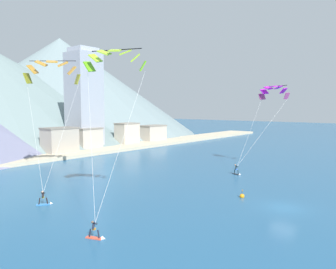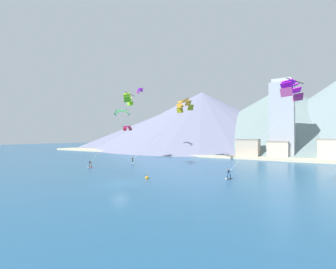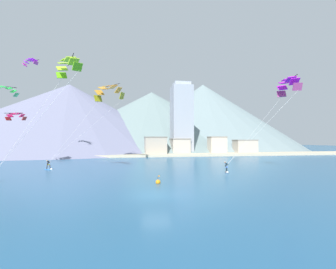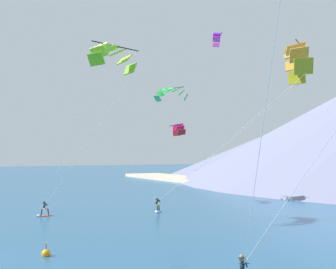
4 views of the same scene
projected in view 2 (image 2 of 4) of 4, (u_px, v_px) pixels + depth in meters
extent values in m
plane|color=#23567F|center=(120.00, 184.00, 32.74)|extent=(400.00, 400.00, 0.00)
cube|color=black|center=(229.00, 179.00, 36.35)|extent=(0.87, 1.51, 0.07)
cylinder|color=#14232D|center=(230.00, 176.00, 36.60)|extent=(0.19, 0.27, 0.72)
cylinder|color=#14232D|center=(227.00, 177.00, 36.10)|extent=(0.19, 0.27, 0.72)
cube|color=blue|center=(229.00, 174.00, 36.35)|extent=(0.36, 0.32, 0.12)
cylinder|color=#14232D|center=(228.00, 172.00, 36.43)|extent=(0.46, 0.34, 0.62)
cylinder|color=#14232D|center=(229.00, 171.00, 36.43)|extent=(0.52, 0.24, 0.40)
cylinder|color=#14232D|center=(228.00, 171.00, 36.28)|extent=(0.52, 0.24, 0.40)
cylinder|color=black|center=(230.00, 171.00, 36.22)|extent=(0.20, 0.50, 0.03)
sphere|color=#9E7051|center=(228.00, 170.00, 36.55)|extent=(0.22, 0.22, 0.22)
cone|color=white|center=(226.00, 179.00, 35.80)|extent=(0.44, 0.40, 0.36)
cube|color=#E54C33|center=(90.00, 168.00, 49.77)|extent=(0.93, 1.50, 0.07)
cylinder|color=black|center=(91.00, 166.00, 50.16)|extent=(0.18, 0.25, 0.68)
cylinder|color=black|center=(89.00, 166.00, 49.38)|extent=(0.18, 0.25, 0.68)
cube|color=orange|center=(90.00, 164.00, 49.77)|extent=(0.34, 0.30, 0.12)
cylinder|color=black|center=(90.00, 163.00, 49.79)|extent=(0.43, 0.33, 0.58)
cylinder|color=black|center=(91.00, 162.00, 49.88)|extent=(0.48, 0.25, 0.37)
cylinder|color=black|center=(90.00, 162.00, 49.67)|extent=(0.48, 0.25, 0.37)
cylinder|color=black|center=(91.00, 162.00, 49.74)|extent=(0.22, 0.50, 0.03)
sphere|color=brown|center=(89.00, 161.00, 49.82)|extent=(0.21, 0.21, 0.21)
cone|color=white|center=(88.00, 168.00, 48.91)|extent=(0.44, 0.41, 0.36)
cube|color=#337FDB|center=(133.00, 163.00, 58.50)|extent=(1.41, 1.23, 0.07)
cylinder|color=black|center=(133.00, 161.00, 58.87)|extent=(0.26, 0.24, 0.72)
cylinder|color=black|center=(133.00, 162.00, 58.13)|extent=(0.26, 0.24, 0.72)
cube|color=yellow|center=(133.00, 160.00, 58.51)|extent=(0.37, 0.38, 0.12)
cylinder|color=black|center=(132.00, 159.00, 58.47)|extent=(0.44, 0.48, 0.61)
cylinder|color=black|center=(133.00, 158.00, 58.62)|extent=(0.38, 0.46, 0.40)
cylinder|color=black|center=(133.00, 158.00, 58.40)|extent=(0.38, 0.46, 0.40)
cylinder|color=black|center=(133.00, 158.00, 58.57)|extent=(0.43, 0.34, 0.03)
sphere|color=tan|center=(132.00, 157.00, 58.41)|extent=(0.22, 0.22, 0.22)
cone|color=white|center=(134.00, 163.00, 57.68)|extent=(0.46, 0.47, 0.36)
cube|color=#A53C7C|center=(298.00, 97.00, 31.52)|extent=(1.38, 0.94, 1.13)
cube|color=#C815DB|center=(296.00, 90.00, 31.22)|extent=(1.47, 1.24, 1.00)
cube|color=#C815DB|center=(293.00, 85.00, 30.67)|extent=(1.53, 1.39, 0.71)
cube|color=#C815DB|center=(290.00, 82.00, 29.97)|extent=(1.55, 1.37, 0.30)
cube|color=#C815DB|center=(288.00, 83.00, 29.21)|extent=(1.54, 1.26, 0.71)
cube|color=#C815DB|center=(287.00, 86.00, 28.54)|extent=(1.50, 0.99, 1.00)
cube|color=#A53C7C|center=(286.00, 92.00, 28.05)|extent=(1.43, 0.62, 1.13)
cylinder|color=black|center=(295.00, 81.00, 29.54)|extent=(1.84, 4.65, 0.10)
cylinder|color=silver|center=(262.00, 138.00, 33.89)|extent=(9.71, 0.49, 10.68)
cylinder|color=silver|center=(254.00, 139.00, 32.06)|extent=(8.56, 4.63, 10.68)
cube|color=#68BB17|center=(130.00, 103.00, 53.17)|extent=(1.65, 1.11, 1.24)
cube|color=#AFDD2A|center=(129.00, 99.00, 52.45)|extent=(1.77, 1.41, 1.10)
cube|color=#AFDD2A|center=(128.00, 96.00, 51.48)|extent=(1.81, 1.63, 0.83)
cube|color=#AFDD2A|center=(127.00, 95.00, 50.38)|extent=(1.80, 1.75, 0.47)
cube|color=#AFDD2A|center=(127.00, 95.00, 49.28)|extent=(1.71, 1.79, 0.83)
cube|color=#AFDD2A|center=(127.00, 96.00, 48.32)|extent=(1.56, 1.74, 1.10)
cube|color=#68BB17|center=(127.00, 99.00, 47.60)|extent=(1.35, 1.57, 1.24)
cylinder|color=black|center=(130.00, 94.00, 50.42)|extent=(2.14, 5.41, 0.10)
cylinder|color=silver|center=(112.00, 133.00, 51.58)|extent=(5.13, 7.42, 13.12)
cylinder|color=silver|center=(109.00, 133.00, 48.55)|extent=(8.63, 2.48, 13.12)
cube|color=olive|center=(180.00, 110.00, 67.40)|extent=(1.93, 1.60, 1.70)
cube|color=orange|center=(180.00, 106.00, 66.57)|extent=(2.29, 1.98, 1.58)
cube|color=orange|center=(181.00, 102.00, 65.34)|extent=(2.44, 2.28, 1.19)
cube|color=orange|center=(183.00, 100.00, 63.91)|extent=(2.39, 2.45, 0.59)
cube|color=orange|center=(185.00, 101.00, 62.54)|extent=(2.17, 2.46, 1.19)
cube|color=orange|center=(188.00, 103.00, 61.45)|extent=(1.76, 2.35, 1.58)
cube|color=olive|center=(191.00, 107.00, 60.84)|extent=(1.24, 2.08, 1.70)
cylinder|color=black|center=(186.00, 100.00, 64.21)|extent=(4.49, 5.50, 0.10)
cylinder|color=silver|center=(158.00, 134.00, 63.09)|extent=(6.04, 14.35, 12.83)
cylinder|color=silver|center=(163.00, 134.00, 59.66)|extent=(11.97, 9.97, 12.83)
cube|color=maroon|center=(131.00, 129.00, 67.30)|extent=(0.57, 1.16, 0.79)
cube|color=#D31756|center=(129.00, 128.00, 67.56)|extent=(0.79, 1.21, 0.72)
cube|color=#D31756|center=(128.00, 126.00, 67.97)|extent=(0.94, 1.24, 0.55)
cube|color=#D31756|center=(127.00, 126.00, 68.48)|extent=(1.01, 1.24, 0.31)
cube|color=#D31756|center=(126.00, 127.00, 69.02)|extent=(1.06, 1.22, 0.55)
cube|color=#D31756|center=(125.00, 128.00, 69.51)|extent=(1.02, 1.17, 0.72)
cube|color=maroon|center=(125.00, 130.00, 69.88)|extent=(0.88, 1.10, 0.79)
cylinder|color=black|center=(126.00, 126.00, 68.17)|extent=(3.45, 0.53, 0.10)
cube|color=#C942A9|center=(138.00, 93.00, 75.11)|extent=(0.81, 1.10, 0.73)
cube|color=#A51AF1|center=(139.00, 91.00, 74.75)|extent=(0.97, 1.17, 0.63)
cube|color=#A51AF1|center=(139.00, 89.00, 74.25)|extent=(1.08, 1.20, 0.46)
cube|color=#A51AF1|center=(140.00, 89.00, 73.66)|extent=(1.11, 1.20, 0.23)
cube|color=#A51AF1|center=(141.00, 89.00, 73.05)|extent=(1.13, 1.18, 0.46)
cube|color=#A51AF1|center=(141.00, 89.00, 72.50)|extent=(1.09, 1.12, 0.63)
cube|color=#C942A9|center=(141.00, 91.00, 72.08)|extent=(0.97, 1.02, 0.73)
cylinder|color=black|center=(141.00, 89.00, 73.85)|extent=(3.21, 1.54, 0.10)
cube|color=teal|center=(115.00, 114.00, 69.74)|extent=(0.87, 1.32, 1.01)
cube|color=#29E84D|center=(117.00, 112.00, 69.61)|extent=(1.10, 1.40, 0.93)
cube|color=#29E84D|center=(119.00, 111.00, 69.57)|extent=(1.27, 1.42, 0.74)
cube|color=#29E84D|center=(122.00, 110.00, 69.63)|extent=(1.38, 1.41, 0.46)
cube|color=#29E84D|center=(125.00, 111.00, 69.78)|extent=(1.41, 1.32, 0.74)
cube|color=#29E84D|center=(127.00, 112.00, 70.00)|extent=(1.40, 1.18, 0.93)
cube|color=teal|center=(129.00, 114.00, 70.27)|extent=(1.29, 0.99, 1.01)
cylinder|color=black|center=(122.00, 110.00, 70.09)|extent=(4.18, 1.66, 0.10)
sphere|color=orange|center=(147.00, 178.00, 36.71)|extent=(0.56, 0.56, 0.56)
cylinder|color=black|center=(147.00, 175.00, 36.72)|extent=(0.04, 0.04, 0.44)
cube|color=orange|center=(147.00, 174.00, 36.67)|extent=(0.18, 0.01, 0.12)
cube|color=beige|center=(227.00, 156.00, 75.39)|extent=(180.00, 10.00, 0.70)
cube|color=beige|center=(329.00, 151.00, 63.23)|extent=(5.81, 4.14, 5.99)
cube|color=gray|center=(329.00, 139.00, 63.27)|extent=(6.04, 4.31, 0.30)
cube|color=#B7AD9E|center=(278.00, 150.00, 71.23)|extent=(5.96, 6.73, 5.29)
cube|color=gray|center=(278.00, 141.00, 71.25)|extent=(6.20, 7.00, 0.30)
cube|color=silver|center=(182.00, 149.00, 89.75)|extent=(7.71, 5.77, 3.82)
cube|color=#9D9992|center=(182.00, 144.00, 89.77)|extent=(8.02, 6.00, 0.30)
cube|color=#A89E8E|center=(248.00, 149.00, 73.56)|extent=(6.88, 4.79, 5.84)
cube|color=slate|center=(248.00, 139.00, 73.59)|extent=(7.15, 4.98, 0.30)
cube|color=#999EA8|center=(282.00, 121.00, 71.91)|extent=(7.00, 7.00, 23.97)
cube|color=#A8ADB9|center=(282.00, 82.00, 72.03)|extent=(5.60, 5.60, 1.20)
cone|color=slate|center=(281.00, 119.00, 118.56)|extent=(116.55, 116.55, 32.77)
cone|color=slate|center=(202.00, 120.00, 138.66)|extent=(128.38, 128.38, 34.49)
cone|color=slate|center=(158.00, 131.00, 161.03)|extent=(107.53, 107.53, 22.29)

